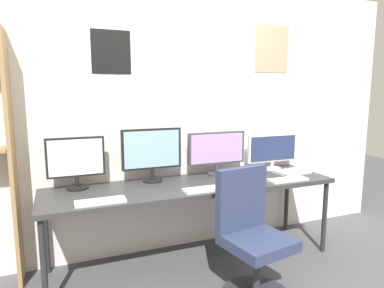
{
  "coord_description": "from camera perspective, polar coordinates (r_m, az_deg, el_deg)",
  "views": [
    {
      "loc": [
        -1.1,
        -2.08,
        1.55
      ],
      "look_at": [
        0.0,
        0.65,
        1.09
      ],
      "focal_mm": 31.37,
      "sensor_mm": 36.0,
      "label": 1
    }
  ],
  "objects": [
    {
      "name": "wall_back",
      "position": [
        3.3,
        -2.39,
        4.55
      ],
      "size": [
        4.99,
        0.11,
        2.6
      ],
      "color": "silver",
      "rests_on": "ground_plane"
    },
    {
      "name": "desk",
      "position": [
        3.02,
        0.36,
        -7.58
      ],
      "size": [
        2.59,
        0.68,
        0.74
      ],
      "color": "#333333",
      "rests_on": "ground_plane"
    },
    {
      "name": "office_chair",
      "position": [
        2.64,
        10.12,
        -17.0
      ],
      "size": [
        0.52,
        0.52,
        0.99
      ],
      "color": "#2D2D33",
      "rests_on": "ground_plane"
    },
    {
      "name": "monitor_far_left",
      "position": [
        2.95,
        -19.13,
        -2.7
      ],
      "size": [
        0.47,
        0.18,
        0.44
      ],
      "color": "black",
      "rests_on": "desk"
    },
    {
      "name": "monitor_center_left",
      "position": [
        3.04,
        -6.84,
        -1.33
      ],
      "size": [
        0.55,
        0.18,
        0.48
      ],
      "color": "black",
      "rests_on": "desk"
    },
    {
      "name": "monitor_center_right",
      "position": [
        3.28,
        4.23,
        -1.13
      ],
      "size": [
        0.6,
        0.18,
        0.42
      ],
      "color": "#38383D",
      "rests_on": "desk"
    },
    {
      "name": "monitor_far_right",
      "position": [
        3.61,
        13.53,
        -1.04
      ],
      "size": [
        0.59,
        0.18,
        0.37
      ],
      "color": "silver",
      "rests_on": "desk"
    },
    {
      "name": "keyboard_left",
      "position": [
        2.59,
        -15.3,
        -9.42
      ],
      "size": [
        0.36,
        0.13,
        0.02
      ],
      "primitive_type": "cube",
      "color": "silver",
      "rests_on": "desk"
    },
    {
      "name": "keyboard_center",
      "position": [
        2.8,
        2.16,
        -7.71
      ],
      "size": [
        0.36,
        0.13,
        0.02
      ],
      "primitive_type": "cube",
      "color": "silver",
      "rests_on": "desk"
    },
    {
      "name": "keyboard_right",
      "position": [
        3.23,
        15.98,
        -5.83
      ],
      "size": [
        0.38,
        0.13,
        0.02
      ],
      "primitive_type": "cube",
      "color": "silver",
      "rests_on": "desk"
    },
    {
      "name": "computer_mouse",
      "position": [
        2.88,
        6.14,
        -7.16
      ],
      "size": [
        0.06,
        0.1,
        0.03
      ],
      "primitive_type": "ellipsoid",
      "color": "silver",
      "rests_on": "desk"
    },
    {
      "name": "laptop_closed",
      "position": [
        3.53,
        16.61,
        -4.56
      ],
      "size": [
        0.34,
        0.25,
        0.02
      ],
      "primitive_type": "cube",
      "rotation": [
        0.0,
        0.0,
        0.09
      ],
      "color": "silver",
      "rests_on": "desk"
    }
  ]
}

